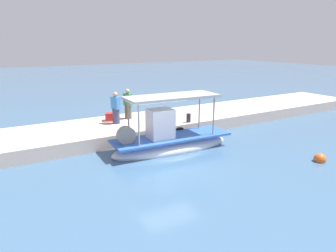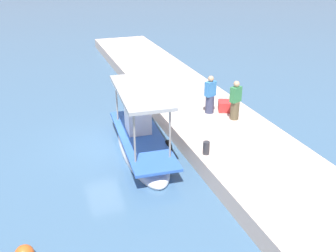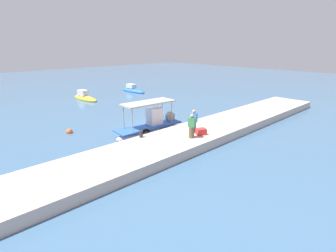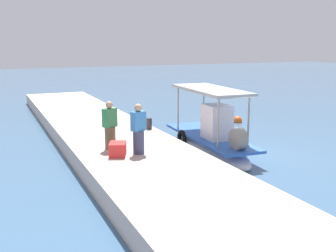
{
  "view_description": "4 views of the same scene",
  "coord_description": "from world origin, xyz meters",
  "px_view_note": "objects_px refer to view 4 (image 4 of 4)",
  "views": [
    {
      "loc": [
        6.19,
        10.9,
        4.91
      ],
      "look_at": [
        -1.43,
        -1.98,
        0.86
      ],
      "focal_mm": 33.09,
      "sensor_mm": 36.0,
      "label": 1
    },
    {
      "loc": [
        -14.31,
        2.64,
        7.32
      ],
      "look_at": [
        -0.66,
        -2.2,
        0.77
      ],
      "focal_mm": 41.47,
      "sensor_mm": 36.0,
      "label": 2
    },
    {
      "loc": [
        -13.77,
        -16.7,
        6.95
      ],
      "look_at": [
        -0.47,
        -2.61,
        0.88
      ],
      "focal_mm": 28.16,
      "sensor_mm": 36.0,
      "label": 3
    },
    {
      "loc": [
        12.81,
        -9.05,
        4.39
      ],
      "look_at": [
        -0.92,
        -2.87,
        1.24
      ],
      "focal_mm": 42.88,
      "sensor_mm": 36.0,
      "label": 4
    }
  ],
  "objects_px": {
    "mooring_bollard": "(149,124)",
    "marker_buoy": "(238,121)",
    "cargo_crate": "(118,149)",
    "main_fishing_boat": "(210,141)",
    "fisherman_near_bollard": "(110,127)",
    "fisherman_by_crate": "(138,131)"
  },
  "relations": [
    {
      "from": "fisherman_by_crate",
      "to": "marker_buoy",
      "type": "bearing_deg",
      "value": 126.62
    },
    {
      "from": "main_fishing_boat",
      "to": "fisherman_near_bollard",
      "type": "height_order",
      "value": "main_fishing_boat"
    },
    {
      "from": "main_fishing_boat",
      "to": "cargo_crate",
      "type": "distance_m",
      "value": 4.5
    },
    {
      "from": "cargo_crate",
      "to": "mooring_bollard",
      "type": "bearing_deg",
      "value": 144.26
    },
    {
      "from": "cargo_crate",
      "to": "main_fishing_boat",
      "type": "bearing_deg",
      "value": 106.03
    },
    {
      "from": "fisherman_near_bollard",
      "to": "cargo_crate",
      "type": "xyz_separation_m",
      "value": [
        1.0,
        -0.04,
        -0.55
      ]
    },
    {
      "from": "mooring_bollard",
      "to": "cargo_crate",
      "type": "relative_size",
      "value": 0.71
    },
    {
      "from": "mooring_bollard",
      "to": "marker_buoy",
      "type": "height_order",
      "value": "mooring_bollard"
    },
    {
      "from": "fisherman_near_bollard",
      "to": "cargo_crate",
      "type": "height_order",
      "value": "fisherman_near_bollard"
    },
    {
      "from": "fisherman_by_crate",
      "to": "cargo_crate",
      "type": "bearing_deg",
      "value": -91.3
    },
    {
      "from": "fisherman_by_crate",
      "to": "cargo_crate",
      "type": "relative_size",
      "value": 2.54
    },
    {
      "from": "fisherman_near_bollard",
      "to": "marker_buoy",
      "type": "bearing_deg",
      "value": 119.6
    },
    {
      "from": "fisherman_near_bollard",
      "to": "mooring_bollard",
      "type": "height_order",
      "value": "fisherman_near_bollard"
    },
    {
      "from": "mooring_bollard",
      "to": "marker_buoy",
      "type": "bearing_deg",
      "value": 111.52
    },
    {
      "from": "cargo_crate",
      "to": "fisherman_near_bollard",
      "type": "bearing_deg",
      "value": 177.76
    },
    {
      "from": "fisherman_near_bollard",
      "to": "cargo_crate",
      "type": "relative_size",
      "value": 2.54
    },
    {
      "from": "main_fishing_boat",
      "to": "cargo_crate",
      "type": "bearing_deg",
      "value": -73.97
    },
    {
      "from": "main_fishing_boat",
      "to": "mooring_bollard",
      "type": "relative_size",
      "value": 12.46
    },
    {
      "from": "cargo_crate",
      "to": "marker_buoy",
      "type": "distance_m",
      "value": 10.7
    },
    {
      "from": "fisherman_by_crate",
      "to": "mooring_bollard",
      "type": "relative_size",
      "value": 3.56
    },
    {
      "from": "mooring_bollard",
      "to": "cargo_crate",
      "type": "bearing_deg",
      "value": -35.74
    },
    {
      "from": "cargo_crate",
      "to": "marker_buoy",
      "type": "bearing_deg",
      "value": 124.16
    }
  ]
}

